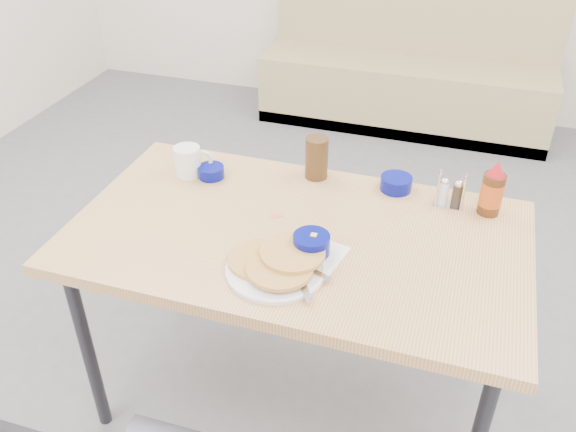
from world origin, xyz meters
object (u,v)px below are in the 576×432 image
(coffee_mug, at_px, (189,161))
(butter_bowl, at_px, (396,183))
(booth_bench, at_px, (407,72))
(syrup_bottle, at_px, (492,191))
(dining_table, at_px, (296,248))
(amber_tumbler, at_px, (317,158))
(grits_setting, at_px, (311,247))
(pancake_plate, at_px, (277,265))
(creamer_bowl, at_px, (211,172))
(condiment_caddy, at_px, (450,195))

(coffee_mug, bearing_deg, butter_bowl, 9.61)
(booth_bench, height_order, syrup_bottle, booth_bench)
(syrup_bottle, bearing_deg, booth_bench, 103.90)
(dining_table, distance_m, amber_tumbler, 0.37)
(coffee_mug, xyz_separation_m, butter_bowl, (0.71, 0.12, -0.03))
(dining_table, height_order, grits_setting, grits_setting)
(booth_bench, relative_size, grits_setting, 8.64)
(amber_tumbler, bearing_deg, dining_table, -84.40)
(butter_bowl, distance_m, syrup_bottle, 0.32)
(pancake_plate, bearing_deg, butter_bowl, 65.35)
(grits_setting, height_order, amber_tumbler, amber_tumbler)
(pancake_plate, bearing_deg, creamer_bowl, 132.57)
(booth_bench, bearing_deg, coffee_mug, -101.34)
(pancake_plate, xyz_separation_m, coffee_mug, (-0.47, 0.42, 0.03))
(butter_bowl, relative_size, condiment_caddy, 0.93)
(pancake_plate, relative_size, condiment_caddy, 2.46)
(booth_bench, distance_m, condiment_caddy, 2.32)
(coffee_mug, distance_m, condiment_caddy, 0.90)
(creamer_bowl, distance_m, butter_bowl, 0.64)
(amber_tumbler, bearing_deg, pancake_plate, -86.22)
(dining_table, distance_m, grits_setting, 0.16)
(grits_setting, height_order, butter_bowl, grits_setting)
(dining_table, xyz_separation_m, amber_tumbler, (-0.03, 0.34, 0.14))
(pancake_plate, relative_size, butter_bowl, 2.65)
(amber_tumbler, bearing_deg, coffee_mug, -164.36)
(pancake_plate, height_order, grits_setting, grits_setting)
(condiment_caddy, bearing_deg, syrup_bottle, -2.50)
(syrup_bottle, bearing_deg, creamer_bowl, -175.92)
(pancake_plate, xyz_separation_m, condiment_caddy, (0.43, 0.49, 0.02))
(booth_bench, xyz_separation_m, amber_tumbler, (-0.03, -2.19, 0.49))
(dining_table, relative_size, syrup_bottle, 7.45)
(grits_setting, height_order, condiment_caddy, condiment_caddy)
(coffee_mug, distance_m, creamer_bowl, 0.09)
(coffee_mug, relative_size, amber_tumbler, 0.87)
(pancake_plate, height_order, creamer_bowl, pancake_plate)
(booth_bench, relative_size, syrup_bottle, 10.11)
(dining_table, height_order, coffee_mug, coffee_mug)
(pancake_plate, bearing_deg, condiment_caddy, 49.03)
(syrup_bottle, bearing_deg, condiment_caddy, 177.57)
(dining_table, height_order, pancake_plate, pancake_plate)
(booth_bench, height_order, grits_setting, booth_bench)
(pancake_plate, bearing_deg, dining_table, 90.62)
(creamer_bowl, xyz_separation_m, butter_bowl, (0.63, 0.12, 0.00))
(pancake_plate, bearing_deg, grits_setting, 51.73)
(creamer_bowl, distance_m, syrup_bottle, 0.94)
(coffee_mug, distance_m, grits_setting, 0.63)
(booth_bench, xyz_separation_m, condiment_caddy, (0.43, -2.24, 0.45))
(booth_bench, relative_size, butter_bowl, 17.72)
(grits_setting, bearing_deg, condiment_caddy, 48.43)
(creamer_bowl, relative_size, butter_bowl, 0.85)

